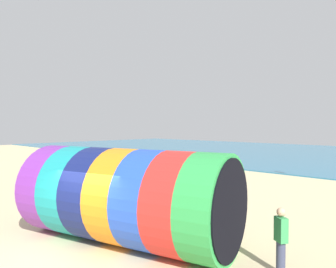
{
  "coord_description": "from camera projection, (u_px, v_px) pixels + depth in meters",
  "views": [
    {
      "loc": [
        8.79,
        -4.68,
        3.97
      ],
      "look_at": [
        0.16,
        4.1,
        3.63
      ],
      "focal_mm": 35.0,
      "sensor_mm": 36.0,
      "label": 1
    }
  ],
  "objects": [
    {
      "name": "ground_plane",
      "position": [
        66.0,
        260.0,
        9.6
      ],
      "size": [
        120.0,
        120.0,
        0.0
      ],
      "primitive_type": "plane",
      "color": "#CCBA8C"
    },
    {
      "name": "giant_inflatable_tube",
      "position": [
        127.0,
        196.0,
        10.93
      ],
      "size": [
        7.86,
        4.91,
        3.18
      ],
      "color": "purple",
      "rests_on": "ground"
    },
    {
      "name": "kite_handler",
      "position": [
        281.0,
        240.0,
        8.67
      ],
      "size": [
        0.42,
        0.38,
        1.78
      ],
      "color": "#383D56",
      "rests_on": "ground"
    }
  ]
}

